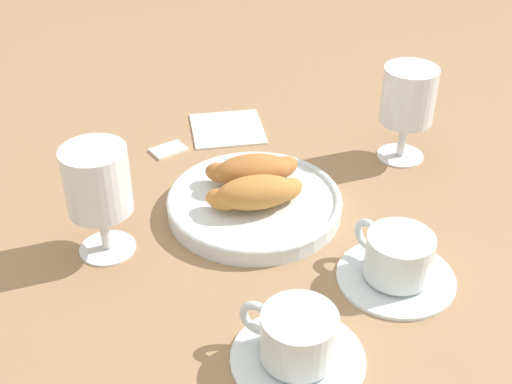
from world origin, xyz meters
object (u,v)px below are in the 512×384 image
Objects in this scene: croissant_small at (254,170)px; sugar_packet at (168,149)px; coffee_cup_near at (297,341)px; folded_napkin at (227,128)px; pastry_plate at (256,203)px; coffee_cup_far at (397,261)px; juice_glass_right at (408,100)px; croissant_large at (257,194)px; juice_glass_left at (98,186)px.

sugar_packet is (-0.12, 0.13, -0.04)m from croissant_small.
folded_napkin is at bearing 94.87° from coffee_cup_near.
pastry_plate is 1.67× the size of coffee_cup_near.
pastry_plate is 1.67× the size of coffee_cup_far.
juice_glass_right is at bearing 27.32° from pastry_plate.
croissant_small is 0.29m from coffee_cup_near.
juice_glass_right reaches higher than folded_napkin.
sugar_packet is at bearing 121.43° from croissant_large.
pastry_plate is 2.06× the size of folded_napkin.
juice_glass_left is at bearing -156.75° from juice_glass_right.
folded_napkin is at bearing 157.38° from juice_glass_right.
coffee_cup_far is (0.15, -0.15, 0.01)m from pastry_plate.
folded_napkin is at bearing 96.27° from pastry_plate.
coffee_cup_far is at bearing -14.43° from juice_glass_left.
croissant_large is at bearing -88.61° from sugar_packet.
juice_glass_left is (-0.20, 0.19, 0.07)m from coffee_cup_near.
croissant_large is at bearing -84.55° from folded_napkin.
croissant_large reaches higher than coffee_cup_far.
croissant_large and croissant_small have the same top height.
juice_glass_left is at bearing -168.94° from croissant_large.
pastry_plate is at bearing -90.41° from croissant_small.
croissant_small is at bearing -82.66° from folded_napkin.
folded_napkin is (-0.02, 0.24, -0.04)m from croissant_large.
coffee_cup_far is at bearing -50.52° from croissant_small.
sugar_packet is at bearing -148.38° from folded_napkin.
sugar_packet is (-0.12, 0.16, -0.01)m from pastry_plate.
croissant_large is 1.00× the size of coffee_cup_near.
juice_glass_left reaches higher than coffee_cup_far.
coffee_cup_far reaches higher than sugar_packet.
coffee_cup_far is at bearing 40.11° from coffee_cup_near.
croissant_large reaches higher than sugar_packet.
pastry_plate is 1.67× the size of croissant_large.
juice_glass_left is 0.45m from juice_glass_right.
pastry_plate is at bearing 93.67° from coffee_cup_near.
coffee_cup_near is (0.02, -0.29, -0.02)m from croissant_small.
juice_glass_right reaches higher than coffee_cup_near.
croissant_small reaches higher than coffee_cup_near.
croissant_large is at bearing 140.30° from coffee_cup_far.
pastry_plate is at bearing 88.00° from croissant_large.
pastry_plate is 0.26m from coffee_cup_near.
croissant_large reaches higher than pastry_plate.
coffee_cup_far is at bearing -106.69° from juice_glass_right.
coffee_cup_far is at bearing -65.07° from folded_napkin.
juice_glass_right reaches higher than sugar_packet.
folded_napkin is (-0.02, 0.22, -0.01)m from pastry_plate.
coffee_cup_near is at bearing -43.83° from juice_glass_left.
coffee_cup_far is 0.40m from folded_napkin.
croissant_small is at bearing 129.48° from coffee_cup_far.
juice_glass_left is (-0.19, -0.09, 0.05)m from croissant_small.
juice_glass_left is 1.27× the size of folded_napkin.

